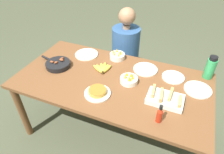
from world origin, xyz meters
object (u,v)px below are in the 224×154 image
banana_bunch (103,69)px  water_bottle (210,68)px  fruit_bowl_mango (117,56)px  person_figure (125,60)px  melon_tray (165,99)px  frittata_plate_center (98,92)px  empty_plate_mid_edge (87,54)px  fruit_bowl_citrus (129,79)px  hot_sauce_bottle (160,115)px  empty_plate_far_left (198,90)px  empty_plate_near_front (145,69)px  skillet (58,64)px  empty_plate_far_right (173,77)px

banana_bunch → water_bottle: bearing=16.1°
fruit_bowl_mango → person_figure: 0.48m
banana_bunch → melon_tray: melon_tray is taller
frittata_plate_center → water_bottle: 1.09m
water_bottle → empty_plate_mid_edge: bearing=-176.0°
fruit_bowl_citrus → person_figure: 0.83m
fruit_bowl_mango → hot_sauce_bottle: size_ratio=0.99×
empty_plate_far_left → fruit_bowl_citrus: size_ratio=1.44×
person_figure → water_bottle: bearing=-20.0°
empty_plate_mid_edge → person_figure: (0.32, 0.44, -0.27)m
empty_plate_far_left → hot_sauce_bottle: hot_sauce_bottle is taller
fruit_bowl_mango → hot_sauce_bottle: hot_sauce_bottle is taller
banana_bunch → empty_plate_far_left: size_ratio=0.84×
empty_plate_near_front → empty_plate_far_left: same height
water_bottle → banana_bunch: bearing=-163.9°
empty_plate_mid_edge → fruit_bowl_citrus: bearing=-24.8°
melon_tray → frittata_plate_center: (-0.56, -0.14, -0.01)m
empty_plate_near_front → water_bottle: (0.59, 0.12, 0.10)m
empty_plate_far_left → empty_plate_mid_edge: same height
empty_plate_near_front → fruit_bowl_mango: 0.36m
fruit_bowl_mango → fruit_bowl_citrus: (0.25, -0.35, -0.00)m
fruit_bowl_mango → skillet: bearing=-143.4°
skillet → fruit_bowl_mango: bearing=-130.7°
fruit_bowl_citrus → hot_sauce_bottle: (0.36, -0.36, 0.04)m
fruit_bowl_citrus → empty_plate_mid_edge: bearing=155.2°
skillet → frittata_plate_center: (0.57, -0.23, -0.01)m
empty_plate_far_right → person_figure: size_ratio=0.18×
frittata_plate_center → empty_plate_far_right: frittata_plate_center is taller
empty_plate_far_right → water_bottle: size_ratio=0.91×
banana_bunch → fruit_bowl_mango: bearing=77.6°
empty_plate_far_right → fruit_bowl_mango: size_ratio=1.30×
banana_bunch → person_figure: size_ratio=0.17×
empty_plate_far_left → person_figure: 1.11m
fruit_bowl_citrus → empty_plate_far_right: bearing=31.2°
hot_sauce_bottle → person_figure: size_ratio=0.14×
banana_bunch → frittata_plate_center: size_ratio=0.87×
fruit_bowl_mango → person_figure: (-0.03, 0.38, -0.30)m
empty_plate_far_left → water_bottle: size_ratio=1.02×
empty_plate_near_front → water_bottle: bearing=11.2°
melon_tray → fruit_bowl_mango: 0.78m
person_figure → banana_bunch: bearing=-92.3°
melon_tray → water_bottle: 0.60m
melon_tray → empty_plate_far_right: (0.01, 0.36, -0.02)m
banana_bunch → skillet: (-0.46, -0.12, 0.01)m
banana_bunch → fruit_bowl_citrus: size_ratio=1.21×
empty_plate_far_right → empty_plate_mid_edge: same height
water_bottle → hot_sauce_bottle: 0.79m
melon_tray → fruit_bowl_citrus: size_ratio=1.81×
melon_tray → empty_plate_near_front: melon_tray is taller
melon_tray → frittata_plate_center: melon_tray is taller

